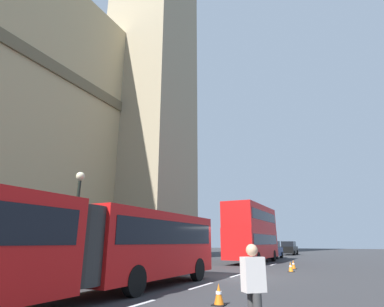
{
  "coord_description": "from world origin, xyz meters",
  "views": [
    {
      "loc": [
        -15.6,
        -5.61,
        1.72
      ],
      "look_at": [
        6.72,
        5.65,
        9.21
      ],
      "focal_mm": 27.77,
      "sensor_mm": 36.0,
      "label": 1
    }
  ],
  "objects_px": {
    "sedan_trailing": "(289,248)",
    "sedan_lead": "(271,250)",
    "street_lamp": "(76,215)",
    "traffic_cone_west": "(219,294)",
    "pedestrian_near_cones": "(254,289)",
    "traffic_cone_east": "(293,265)",
    "traffic_cone_middle": "(291,267)",
    "double_decker_bus": "(252,231)",
    "articulated_bus": "(66,241)"
  },
  "relations": [
    {
      "from": "pedestrian_near_cones",
      "to": "double_decker_bus",
      "type": "bearing_deg",
      "value": 15.61
    },
    {
      "from": "articulated_bus",
      "to": "traffic_cone_east",
      "type": "relative_size",
      "value": 28.24
    },
    {
      "from": "street_lamp",
      "to": "pedestrian_near_cones",
      "type": "relative_size",
      "value": 3.12
    },
    {
      "from": "double_decker_bus",
      "to": "street_lamp",
      "type": "relative_size",
      "value": 1.75
    },
    {
      "from": "sedan_trailing",
      "to": "traffic_cone_east",
      "type": "xyz_separation_m",
      "value": [
        -23.96,
        -4.15,
        -0.63
      ]
    },
    {
      "from": "double_decker_bus",
      "to": "sedan_trailing",
      "type": "bearing_deg",
      "value": 0.08
    },
    {
      "from": "traffic_cone_west",
      "to": "pedestrian_near_cones",
      "type": "relative_size",
      "value": 0.34
    },
    {
      "from": "traffic_cone_west",
      "to": "street_lamp",
      "type": "xyz_separation_m",
      "value": [
        2.32,
        8.6,
        2.77
      ]
    },
    {
      "from": "traffic_cone_west",
      "to": "pedestrian_near_cones",
      "type": "xyz_separation_m",
      "value": [
        -2.95,
        -1.88,
        0.63
      ]
    },
    {
      "from": "articulated_bus",
      "to": "sedan_trailing",
      "type": "relative_size",
      "value": 3.72
    },
    {
      "from": "double_decker_bus",
      "to": "sedan_lead",
      "type": "distance_m",
      "value": 8.32
    },
    {
      "from": "sedan_trailing",
      "to": "street_lamp",
      "type": "distance_m",
      "value": 35.39
    },
    {
      "from": "sedan_trailing",
      "to": "pedestrian_near_cones",
      "type": "xyz_separation_m",
      "value": [
        -40.3,
        -6.0,
        -0.0
      ]
    },
    {
      "from": "traffic_cone_west",
      "to": "sedan_lead",
      "type": "bearing_deg",
      "value": 9.22
    },
    {
      "from": "double_decker_bus",
      "to": "traffic_cone_west",
      "type": "distance_m",
      "value": 19.04
    },
    {
      "from": "sedan_trailing",
      "to": "traffic_cone_west",
      "type": "xyz_separation_m",
      "value": [
        -37.35,
        -4.12,
        -0.63
      ]
    },
    {
      "from": "sedan_lead",
      "to": "street_lamp",
      "type": "relative_size",
      "value": 0.83
    },
    {
      "from": "articulated_bus",
      "to": "traffic_cone_middle",
      "type": "xyz_separation_m",
      "value": [
        13.22,
        -4.3,
        -1.46
      ]
    },
    {
      "from": "pedestrian_near_cones",
      "to": "traffic_cone_east",
      "type": "bearing_deg",
      "value": 6.45
    },
    {
      "from": "sedan_trailing",
      "to": "traffic_cone_east",
      "type": "height_order",
      "value": "sedan_trailing"
    },
    {
      "from": "street_lamp",
      "to": "traffic_cone_west",
      "type": "bearing_deg",
      "value": -105.08
    },
    {
      "from": "articulated_bus",
      "to": "double_decker_bus",
      "type": "xyz_separation_m",
      "value": [
        20.48,
        0.0,
        0.96
      ]
    },
    {
      "from": "traffic_cone_west",
      "to": "street_lamp",
      "type": "bearing_deg",
      "value": 74.92
    },
    {
      "from": "sedan_lead",
      "to": "traffic_cone_middle",
      "type": "relative_size",
      "value": 7.59
    },
    {
      "from": "traffic_cone_west",
      "to": "sedan_trailing",
      "type": "bearing_deg",
      "value": 6.3
    },
    {
      "from": "pedestrian_near_cones",
      "to": "traffic_cone_middle",
      "type": "bearing_deg",
      "value": 6.75
    },
    {
      "from": "articulated_bus",
      "to": "traffic_cone_middle",
      "type": "relative_size",
      "value": 28.24
    },
    {
      "from": "articulated_bus",
      "to": "traffic_cone_west",
      "type": "xyz_separation_m",
      "value": [
        2.04,
        -4.09,
        -1.46
      ]
    },
    {
      "from": "sedan_lead",
      "to": "traffic_cone_middle",
      "type": "distance_m",
      "value": 16.04
    },
    {
      "from": "double_decker_bus",
      "to": "traffic_cone_middle",
      "type": "height_order",
      "value": "double_decker_bus"
    },
    {
      "from": "sedan_trailing",
      "to": "traffic_cone_middle",
      "type": "distance_m",
      "value": 26.54
    },
    {
      "from": "articulated_bus",
      "to": "sedan_trailing",
      "type": "height_order",
      "value": "articulated_bus"
    },
    {
      "from": "traffic_cone_west",
      "to": "traffic_cone_middle",
      "type": "xyz_separation_m",
      "value": [
        11.18,
        -0.21,
        0.0
      ]
    },
    {
      "from": "double_decker_bus",
      "to": "sedan_lead",
      "type": "height_order",
      "value": "double_decker_bus"
    },
    {
      "from": "street_lamp",
      "to": "sedan_trailing",
      "type": "bearing_deg",
      "value": -7.29
    },
    {
      "from": "double_decker_bus",
      "to": "sedan_trailing",
      "type": "xyz_separation_m",
      "value": [
        18.92,
        0.03,
        -1.79
      ]
    },
    {
      "from": "articulated_bus",
      "to": "street_lamp",
      "type": "bearing_deg",
      "value": 45.96
    },
    {
      "from": "double_decker_bus",
      "to": "pedestrian_near_cones",
      "type": "distance_m",
      "value": 22.27
    },
    {
      "from": "sedan_trailing",
      "to": "street_lamp",
      "type": "xyz_separation_m",
      "value": [
        -35.04,
        4.48,
        2.14
      ]
    },
    {
      "from": "street_lamp",
      "to": "sedan_lead",
      "type": "bearing_deg",
      "value": -10.04
    },
    {
      "from": "sedan_trailing",
      "to": "traffic_cone_east",
      "type": "bearing_deg",
      "value": -170.17
    },
    {
      "from": "articulated_bus",
      "to": "sedan_trailing",
      "type": "bearing_deg",
      "value": 0.04
    },
    {
      "from": "traffic_cone_west",
      "to": "articulated_bus",
      "type": "bearing_deg",
      "value": 116.5
    },
    {
      "from": "traffic_cone_middle",
      "to": "pedestrian_near_cones",
      "type": "height_order",
      "value": "pedestrian_near_cones"
    },
    {
      "from": "sedan_trailing",
      "to": "sedan_lead",
      "type": "bearing_deg",
      "value": 179.0
    },
    {
      "from": "sedan_lead",
      "to": "traffic_cone_west",
      "type": "distance_m",
      "value": 26.91
    },
    {
      "from": "sedan_lead",
      "to": "street_lamp",
      "type": "xyz_separation_m",
      "value": [
        -24.24,
        4.29,
        2.14
      ]
    },
    {
      "from": "articulated_bus",
      "to": "double_decker_bus",
      "type": "relative_size",
      "value": 1.78
    },
    {
      "from": "traffic_cone_east",
      "to": "pedestrian_near_cones",
      "type": "height_order",
      "value": "pedestrian_near_cones"
    },
    {
      "from": "sedan_lead",
      "to": "traffic_cone_middle",
      "type": "height_order",
      "value": "sedan_lead"
    }
  ]
}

